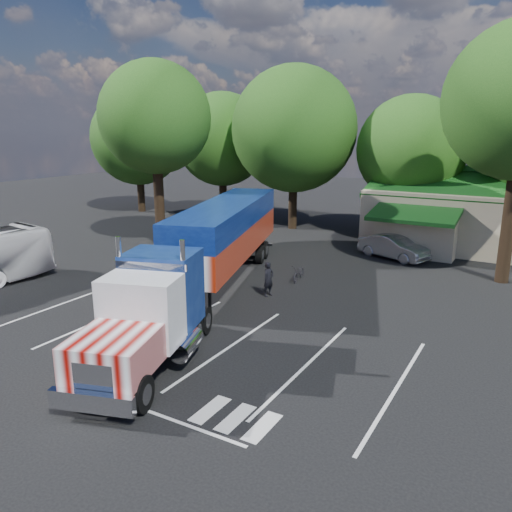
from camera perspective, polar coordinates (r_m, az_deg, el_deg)
The scene contains 10 objects.
ground at distance 25.86m, azimuth -1.70°, elevation -4.00°, with size 120.00×120.00×0.00m, color black.
tree_row_a at distance 51.15m, azimuth -13.35°, elevation 12.95°, with size 9.00×9.00×11.68m.
tree_row_b at distance 46.55m, azimuth -3.89°, elevation 13.15°, with size 8.40×8.40×11.35m.
tree_row_c at distance 41.15m, azimuth 4.38°, elevation 14.22°, with size 10.00×10.00×13.05m.
tree_row_d at distance 39.39m, azimuth 17.30°, elevation 11.50°, with size 8.00×8.00×10.60m.
tree_near_left at distance 35.64m, azimuth -11.46°, elevation 15.20°, with size 7.60×7.60×12.65m.
semi_truck at distance 24.67m, azimuth -5.05°, elevation 1.15°, with size 9.00×21.11×4.47m.
woman at distance 24.83m, azimuth 1.43°, elevation -2.66°, with size 0.64×0.42×1.76m, color black.
bicycle at distance 27.53m, azimuth 4.92°, elevation -1.90°, with size 0.61×1.74×0.92m, color black.
silver_sedan at distance 33.16m, azimuth 15.45°, elevation 1.00°, with size 1.61×4.62×1.52m, color #A7A9AE.
Camera 1 is at (12.97, -20.82, 8.20)m, focal length 35.00 mm.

